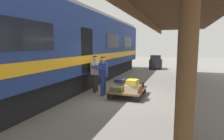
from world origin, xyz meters
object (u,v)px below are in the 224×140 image
(baggage_tug, at_px, (156,62))
(suitcase_yellow_case, at_px, (132,82))
(porter_in_overalls, at_px, (103,75))
(porter_by_door, at_px, (96,72))
(train_car, at_px, (59,48))
(suitcase_olive_duffel, at_px, (117,88))
(suitcase_orange_carryall, at_px, (135,87))
(suitcase_black_hardshell, at_px, (137,85))
(luggage_cart, at_px, (127,90))
(suitcase_cream_canvas, at_px, (132,88))
(suitcase_tan_vintage, at_px, (121,85))
(suitcase_red_plastic, at_px, (124,84))
(suitcase_navy_fabric, at_px, (121,80))

(baggage_tug, bearing_deg, suitcase_yellow_case, 91.74)
(suitcase_yellow_case, height_order, porter_in_overalls, porter_in_overalls)
(porter_by_door, bearing_deg, train_car, 8.64)
(suitcase_olive_duffel, bearing_deg, suitcase_orange_carryall, -141.32)
(porter_by_door, bearing_deg, suitcase_black_hardshell, -172.95)
(luggage_cart, relative_size, suitcase_cream_canvas, 3.48)
(train_car, bearing_deg, suitcase_tan_vintage, -179.78)
(suitcase_cream_canvas, relative_size, baggage_tug, 0.30)
(train_car, xyz_separation_m, suitcase_orange_carryall, (-3.69, -0.01, -1.64))
(suitcase_red_plastic, height_order, porter_by_door, porter_by_door)
(suitcase_yellow_case, bearing_deg, suitcase_navy_fabric, -39.49)
(suitcase_tan_vintage, distance_m, baggage_tug, 10.21)
(suitcase_orange_carryall, relative_size, porter_in_overalls, 0.35)
(train_car, bearing_deg, suitcase_cream_canvas, 172.54)
(suitcase_tan_vintage, xyz_separation_m, porter_by_door, (1.30, -0.26, 0.46))
(train_car, xyz_separation_m, suitcase_black_hardshell, (-3.69, -0.51, -1.63))
(train_car, bearing_deg, suitcase_yellow_case, 172.07)
(suitcase_tan_vintage, bearing_deg, train_car, 0.22)
(suitcase_tan_vintage, height_order, porter_by_door, porter_by_door)
(train_car, height_order, suitcase_red_plastic, train_car)
(suitcase_olive_duffel, xyz_separation_m, porter_in_overalls, (0.74, -0.26, 0.50))
(luggage_cart, height_order, porter_by_door, porter_by_door)
(porter_in_overalls, height_order, porter_by_door, same)
(train_car, relative_size, porter_by_door, 11.87)
(suitcase_orange_carryall, xyz_separation_m, baggage_tug, (0.30, -10.21, 0.21))
(porter_by_door, bearing_deg, suitcase_tan_vintage, 168.82)
(suitcase_tan_vintage, distance_m, suitcase_cream_canvas, 0.79)
(luggage_cart, xyz_separation_m, suitcase_yellow_case, (-0.34, 0.53, 0.45))
(porter_in_overalls, distance_m, porter_by_door, 0.75)
(suitcase_olive_duffel, relative_size, suitcase_navy_fabric, 0.97)
(suitcase_olive_duffel, height_order, suitcase_navy_fabric, suitcase_navy_fabric)
(porter_in_overalls, bearing_deg, luggage_cart, -167.39)
(suitcase_navy_fabric, bearing_deg, suitcase_olive_duffel, 90.54)
(suitcase_tan_vintage, relative_size, suitcase_black_hardshell, 0.76)
(suitcase_cream_canvas, relative_size, suitcase_yellow_case, 1.12)
(baggage_tug, bearing_deg, suitcase_navy_fabric, 88.18)
(suitcase_tan_vintage, bearing_deg, baggage_tug, -91.80)
(suitcase_black_hardshell, relative_size, porter_by_door, 0.35)
(luggage_cart, height_order, suitcase_red_plastic, suitcase_red_plastic)
(suitcase_orange_carryall, bearing_deg, suitcase_black_hardshell, -90.00)
(suitcase_orange_carryall, height_order, suitcase_black_hardshell, suitcase_black_hardshell)
(suitcase_red_plastic, relative_size, baggage_tug, 0.35)
(suitcase_tan_vintage, relative_size, suitcase_navy_fabric, 0.86)
(porter_in_overalls, bearing_deg, suitcase_black_hardshell, -151.76)
(suitcase_black_hardshell, bearing_deg, luggage_cart, 58.01)
(suitcase_black_hardshell, xyz_separation_m, suitcase_navy_fabric, (0.62, 0.49, 0.23))
(suitcase_orange_carryall, distance_m, suitcase_olive_duffel, 0.79)
(suitcase_orange_carryall, relative_size, suitcase_yellow_case, 1.31)
(suitcase_orange_carryall, xyz_separation_m, porter_by_door, (1.92, -0.26, 0.51))
(train_car, xyz_separation_m, porter_by_door, (-1.77, -0.27, -1.14))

